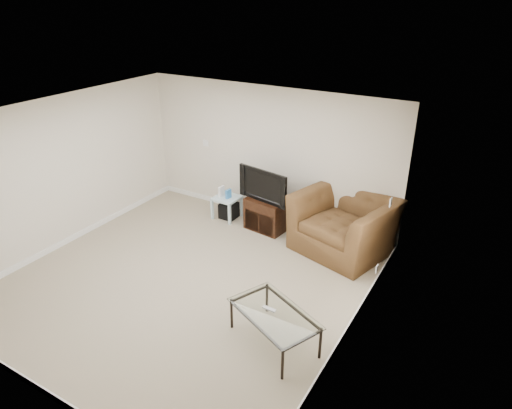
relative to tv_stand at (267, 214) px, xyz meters
The scene contains 18 objects.
floor 2.08m from the tv_stand, 96.45° to the right, with size 5.00×5.00×0.00m, color tan.
ceiling 3.02m from the tv_stand, 96.45° to the right, with size 5.00×5.00×0.00m, color white.
wall_back 1.08m from the tv_stand, 117.24° to the left, with size 5.00×0.02×2.50m, color silver.
wall_left 3.55m from the tv_stand, 143.11° to the right, with size 0.02×5.00×2.50m, color silver.
wall_right 3.20m from the tv_stand, 42.11° to the right, with size 0.02×5.00×2.50m, color silver.
plate_back 1.94m from the tv_stand, 164.97° to the left, with size 0.12×0.02×0.12m, color white.
plate_right_switch 2.49m from the tv_stand, 11.28° to the right, with size 0.02×0.09×0.13m, color white.
plate_right_outlet 2.38m from the tv_stand, 18.39° to the right, with size 0.02×0.08×0.12m, color white.
tv_stand is the anchor object (origin of this frame).
dvd_player 0.20m from the tv_stand, 97.05° to the right, with size 0.39×0.27×0.05m, color black.
television 0.59m from the tv_stand, 97.05° to the right, with size 0.96×0.19×0.59m, color black.
side_table 0.87m from the tv_stand, behind, with size 0.45×0.45×0.43m, color #ADBECF, non-canonical shape.
subwoofer 0.86m from the tv_stand, behind, with size 0.30×0.30×0.30m, color black.
game_console 1.01m from the tv_stand, behind, with size 0.05×0.14×0.20m, color white.
game_case 0.85m from the tv_stand, behind, with size 0.05×0.13×0.17m, color #337FCC.
recliner 1.50m from the tv_stand, ahead, with size 1.49×0.97×1.30m, color #53361D.
coffee_table 2.98m from the tv_stand, 59.17° to the right, with size 1.14×0.64×0.45m, color black, non-canonical shape.
remote 2.92m from the tv_stand, 60.35° to the right, with size 0.18×0.05×0.02m, color #B2B2B7.
Camera 1 is at (3.80, -4.43, 4.01)m, focal length 32.00 mm.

